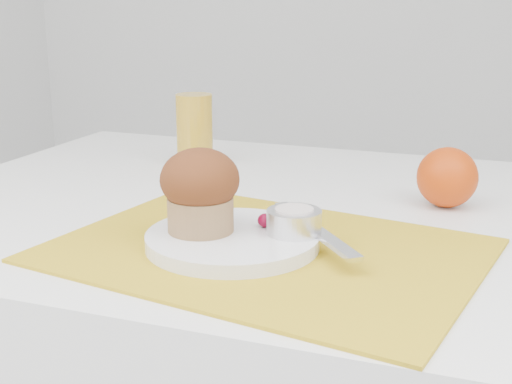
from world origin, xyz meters
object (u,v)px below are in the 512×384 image
(plate, at_px, (232,240))
(orange, at_px, (447,177))
(muffin, at_px, (200,189))
(juice_glass, at_px, (195,130))

(plate, relative_size, orange, 2.40)
(plate, height_order, muffin, muffin)
(plate, bearing_deg, muffin, -174.22)
(orange, xyz_separation_m, muffin, (-0.26, -0.27, 0.03))
(orange, relative_size, muffin, 0.85)
(juice_glass, distance_m, muffin, 0.42)
(plate, height_order, juice_glass, juice_glass)
(plate, bearing_deg, juice_glass, 120.82)
(juice_glass, xyz_separation_m, muffin, (0.18, -0.37, 0.01))
(juice_glass, relative_size, muffin, 1.25)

